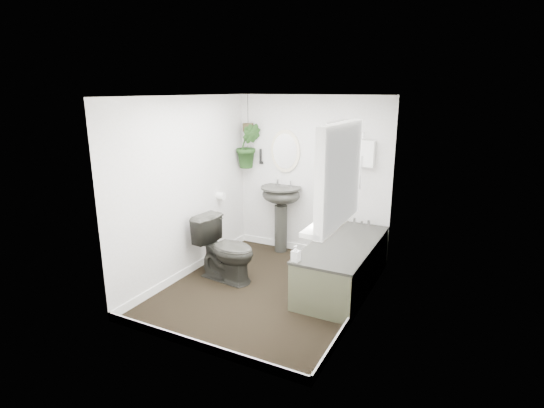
% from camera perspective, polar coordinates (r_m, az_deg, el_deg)
% --- Properties ---
extents(floor, '(2.30, 2.80, 0.02)m').
position_cam_1_polar(floor, '(5.30, -0.75, -11.52)').
color(floor, black).
rests_on(floor, ground).
extents(ceiling, '(2.30, 2.80, 0.02)m').
position_cam_1_polar(ceiling, '(4.73, -0.85, 14.45)').
color(ceiling, white).
rests_on(ceiling, ground).
extents(wall_back, '(2.30, 0.02, 2.30)m').
position_cam_1_polar(wall_back, '(6.14, 5.34, 3.65)').
color(wall_back, silver).
rests_on(wall_back, ground).
extents(wall_front, '(2.30, 0.02, 2.30)m').
position_cam_1_polar(wall_front, '(3.75, -10.88, -4.10)').
color(wall_front, silver).
rests_on(wall_front, ground).
extents(wall_left, '(0.02, 2.80, 2.30)m').
position_cam_1_polar(wall_left, '(5.51, -11.55, 2.07)').
color(wall_left, silver).
rests_on(wall_left, ground).
extents(wall_right, '(0.02, 2.80, 2.30)m').
position_cam_1_polar(wall_right, '(4.49, 12.44, -0.97)').
color(wall_right, silver).
rests_on(wall_right, ground).
extents(skirting, '(2.30, 2.80, 0.10)m').
position_cam_1_polar(skirting, '(5.27, -0.75, -10.94)').
color(skirting, white).
rests_on(skirting, floor).
extents(bathtub, '(0.72, 1.72, 0.58)m').
position_cam_1_polar(bathtub, '(5.32, 9.53, -8.07)').
color(bathtub, '#262622').
rests_on(bathtub, floor).
extents(bath_screen, '(0.04, 0.72, 1.40)m').
position_cam_1_polar(bath_screen, '(5.57, 8.27, 3.73)').
color(bath_screen, silver).
rests_on(bath_screen, bathtub).
extents(shower_box, '(0.20, 0.10, 0.35)m').
position_cam_1_polar(shower_box, '(5.76, 12.63, 6.64)').
color(shower_box, white).
rests_on(shower_box, wall_back).
extents(oval_mirror, '(0.46, 0.03, 0.62)m').
position_cam_1_polar(oval_mirror, '(6.20, 1.78, 7.11)').
color(oval_mirror, beige).
rests_on(oval_mirror, wall_back).
extents(wall_sconce, '(0.04, 0.04, 0.22)m').
position_cam_1_polar(wall_sconce, '(6.39, -1.54, 6.44)').
color(wall_sconce, black).
rests_on(wall_sconce, wall_back).
extents(toilet_roll_holder, '(0.11, 0.11, 0.11)m').
position_cam_1_polar(toilet_roll_holder, '(6.08, -6.92, 1.08)').
color(toilet_roll_holder, white).
rests_on(toilet_roll_holder, wall_left).
extents(window_recess, '(0.08, 1.00, 0.90)m').
position_cam_1_polar(window_recess, '(3.73, 9.08, 3.85)').
color(window_recess, white).
rests_on(window_recess, wall_right).
extents(window_sill, '(0.18, 1.00, 0.04)m').
position_cam_1_polar(window_sill, '(3.86, 7.83, -2.17)').
color(window_sill, white).
rests_on(window_sill, wall_right).
extents(window_blinds, '(0.01, 0.86, 0.76)m').
position_cam_1_polar(window_blinds, '(3.75, 8.42, 3.92)').
color(window_blinds, white).
rests_on(window_blinds, wall_right).
extents(toilet, '(0.85, 0.55, 0.82)m').
position_cam_1_polar(toilet, '(5.44, -6.21, -6.05)').
color(toilet, '#262622').
rests_on(toilet, floor).
extents(pedestal_sink, '(0.70, 0.63, 1.01)m').
position_cam_1_polar(pedestal_sink, '(6.31, 1.20, -2.04)').
color(pedestal_sink, '#262622').
rests_on(pedestal_sink, floor).
extents(sill_plant, '(0.24, 0.23, 0.21)m').
position_cam_1_polar(sill_plant, '(4.10, 8.96, 0.68)').
color(sill_plant, black).
rests_on(sill_plant, window_sill).
extents(hanging_plant, '(0.45, 0.42, 0.66)m').
position_cam_1_polar(hanging_plant, '(6.34, -3.20, 7.82)').
color(hanging_plant, black).
rests_on(hanging_plant, ceiling).
extents(soap_bottle, '(0.09, 0.09, 0.18)m').
position_cam_1_polar(soap_bottle, '(4.58, 3.22, -6.65)').
color(soap_bottle, '#2B2422').
rests_on(soap_bottle, bathtub).
extents(hanging_pot, '(0.16, 0.16, 0.12)m').
position_cam_1_polar(hanging_pot, '(6.31, -3.23, 10.25)').
color(hanging_pot, '#342D19').
rests_on(hanging_pot, ceiling).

